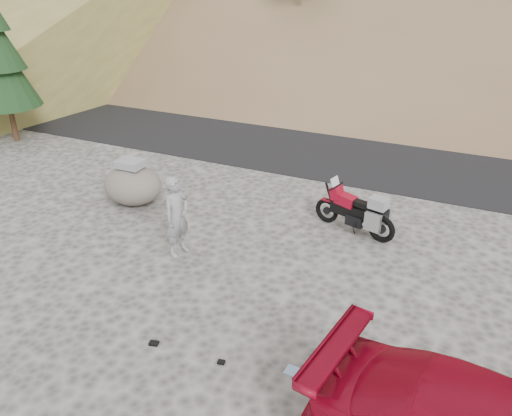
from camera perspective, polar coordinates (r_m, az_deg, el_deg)
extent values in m
plane|color=#464341|center=(9.78, -1.34, -9.05)|extent=(140.00, 140.00, 0.00)
cube|color=black|center=(17.46, 11.73, 7.03)|extent=(120.00, 7.00, 0.05)
cylinder|color=#3D2A16|center=(31.66, -19.67, 21.40)|extent=(0.15, 0.15, 1.26)
cylinder|color=#3D2A16|center=(19.24, -26.08, 9.11)|extent=(0.18, 0.18, 1.54)
cone|color=black|center=(18.87, -27.13, 13.99)|extent=(2.20, 2.20, 2.47)
torus|color=black|center=(12.04, 8.09, -0.29)|extent=(0.62, 0.26, 0.61)
cylinder|color=black|center=(12.04, 8.09, -0.29)|extent=(0.19, 0.10, 0.18)
torus|color=black|center=(11.46, 14.15, -2.35)|extent=(0.66, 0.29, 0.65)
cylinder|color=black|center=(11.46, 14.15, -2.35)|extent=(0.22, 0.12, 0.20)
cylinder|color=black|center=(11.86, 8.49, 1.08)|extent=(0.35, 0.14, 0.75)
cylinder|color=black|center=(11.65, 9.15, 2.46)|extent=(0.19, 0.56, 0.04)
cube|color=black|center=(11.65, 11.03, -0.38)|extent=(1.13, 0.50, 0.28)
cube|color=black|center=(11.70, 11.34, -1.32)|extent=(0.47, 0.38, 0.26)
cube|color=maroon|center=(11.64, 10.22, 0.94)|extent=(0.54, 0.39, 0.29)
cube|color=maroon|center=(11.70, 9.21, 1.77)|extent=(0.35, 0.38, 0.33)
cube|color=silver|center=(11.63, 9.03, 2.93)|extent=(0.18, 0.30, 0.24)
cube|color=black|center=(11.45, 12.14, 0.40)|extent=(0.54, 0.33, 0.11)
cube|color=black|center=(11.33, 13.67, -0.27)|extent=(0.36, 0.24, 0.09)
cube|color=silver|center=(11.20, 13.18, -1.60)|extent=(0.39, 0.20, 0.42)
cube|color=silver|center=(11.59, 14.28, -0.72)|extent=(0.39, 0.20, 0.42)
cube|color=gray|center=(11.24, 13.86, 0.54)|extent=(0.46, 0.40, 0.24)
cube|color=maroon|center=(11.92, 8.17, 0.90)|extent=(0.30, 0.18, 0.04)
cylinder|color=black|center=(11.62, 11.07, -2.37)|extent=(0.07, 0.19, 0.34)
cylinder|color=silver|center=(11.39, 13.07, -2.04)|extent=(0.43, 0.19, 0.12)
imported|color=gray|center=(10.96, -8.70, -5.07)|extent=(0.54, 0.72, 1.78)
ellipsoid|color=#555049|center=(13.18, -13.89, 2.56)|extent=(1.77, 1.59, 1.00)
cube|color=gray|center=(12.96, -14.17, 4.93)|extent=(0.65, 0.50, 0.18)
ellipsoid|color=#555049|center=(13.61, -13.37, 1.98)|extent=(0.73, 0.68, 0.38)
cube|color=white|center=(8.53, 10.00, -15.79)|extent=(0.68, 0.67, 0.02)
cylinder|color=#1B5BA2|center=(7.96, 12.07, -18.71)|extent=(0.09, 0.09, 0.25)
cube|color=black|center=(8.69, -11.59, -14.91)|extent=(0.17, 0.14, 0.04)
cube|color=black|center=(8.23, -3.98, -17.16)|extent=(0.13, 0.11, 0.04)
cube|color=#8EB7DC|center=(8.11, 4.41, -18.14)|extent=(0.30, 0.23, 0.01)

